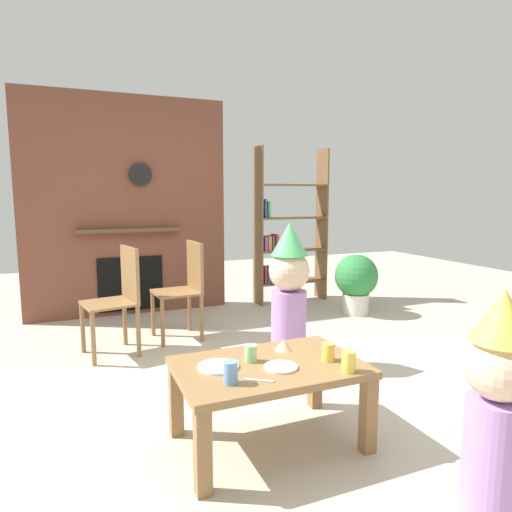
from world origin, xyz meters
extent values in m
plane|color=#BCB29E|center=(0.00, 0.00, 0.00)|extent=(12.00, 12.00, 0.00)
cube|color=brown|center=(-0.49, 2.60, 1.20)|extent=(2.20, 0.18, 2.40)
cube|color=black|center=(-0.49, 2.50, 0.35)|extent=(0.70, 0.02, 0.60)
cube|color=brown|center=(-0.49, 2.46, 0.95)|extent=(1.10, 0.10, 0.04)
cylinder|color=black|center=(-0.35, 2.48, 1.55)|extent=(0.24, 0.04, 0.24)
cube|color=brown|center=(1.00, 2.40, 0.95)|extent=(0.02, 0.28, 1.90)
cube|color=brown|center=(1.88, 2.40, 0.95)|extent=(0.02, 0.28, 1.90)
cube|color=brown|center=(1.44, 2.40, 0.25)|extent=(0.86, 0.28, 0.02)
cube|color=brown|center=(1.44, 2.40, 0.65)|extent=(0.86, 0.28, 0.02)
cube|color=brown|center=(1.44, 2.40, 1.05)|extent=(0.86, 0.28, 0.02)
cube|color=brown|center=(1.44, 2.40, 1.45)|extent=(0.86, 0.28, 0.02)
cube|color=#B23333|center=(1.07, 2.40, 0.37)|extent=(0.03, 0.20, 0.22)
cube|color=#3359A5|center=(1.11, 2.40, 0.34)|extent=(0.03, 0.20, 0.17)
cube|color=#3F8C4C|center=(1.16, 2.40, 0.36)|extent=(0.03, 0.20, 0.20)
cube|color=gold|center=(1.20, 2.40, 0.35)|extent=(0.03, 0.20, 0.17)
cube|color=#8C4C99|center=(1.07, 2.40, 0.74)|extent=(0.04, 0.20, 0.17)
cube|color=#D87F3F|center=(1.12, 2.40, 0.75)|extent=(0.04, 0.20, 0.18)
cube|color=#4C4C51|center=(1.17, 2.40, 0.75)|extent=(0.03, 0.20, 0.18)
cube|color=#B23333|center=(1.22, 2.40, 0.76)|extent=(0.04, 0.20, 0.20)
cube|color=#3359A5|center=(1.06, 2.40, 1.17)|extent=(0.02, 0.20, 0.22)
cube|color=#3F8C4C|center=(1.11, 2.40, 1.16)|extent=(0.03, 0.20, 0.20)
cube|color=olive|center=(-0.14, -0.48, 0.42)|extent=(0.97, 0.64, 0.04)
cube|color=olive|center=(-0.58, -0.76, 0.20)|extent=(0.07, 0.07, 0.40)
cube|color=olive|center=(0.30, -0.76, 0.20)|extent=(0.07, 0.07, 0.40)
cube|color=olive|center=(-0.58, -0.21, 0.20)|extent=(0.07, 0.07, 0.40)
cube|color=olive|center=(0.30, -0.21, 0.20)|extent=(0.07, 0.07, 0.40)
cylinder|color=#F2CC4C|center=(0.19, -0.73, 0.50)|extent=(0.07, 0.07, 0.11)
cylinder|color=#8CD18C|center=(-0.22, -0.41, 0.49)|extent=(0.07, 0.07, 0.09)
cylinder|color=#669EE0|center=(-0.41, -0.64, 0.50)|extent=(0.07, 0.07, 0.11)
cylinder|color=#F2CC4C|center=(0.17, -0.56, 0.49)|extent=(0.07, 0.07, 0.10)
cylinder|color=white|center=(-0.11, -0.56, 0.45)|extent=(0.18, 0.18, 0.01)
cylinder|color=white|center=(-0.40, -0.43, 0.45)|extent=(0.21, 0.21, 0.01)
cone|color=#EAC68C|center=(0.02, -0.32, 0.48)|extent=(0.10, 0.10, 0.06)
cube|color=silver|center=(-0.28, -0.66, 0.45)|extent=(0.13, 0.10, 0.01)
cylinder|color=#B27FCC|center=(0.47, -1.35, 0.26)|extent=(0.23, 0.23, 0.52)
sphere|color=beige|center=(0.47, -1.35, 0.65)|extent=(0.27, 0.27, 0.27)
cone|color=#F2D14C|center=(0.47, -1.35, 0.86)|extent=(0.24, 0.24, 0.22)
cylinder|color=#B27FCC|center=(0.44, 0.45, 0.30)|extent=(0.27, 0.27, 0.60)
sphere|color=beige|center=(0.44, 0.45, 0.76)|extent=(0.31, 0.31, 0.31)
cone|color=#4CB766|center=(0.44, 0.45, 1.00)|extent=(0.28, 0.28, 0.25)
cube|color=olive|center=(-0.82, 1.25, 0.44)|extent=(0.47, 0.47, 0.02)
cube|color=olive|center=(-0.64, 1.29, 0.68)|extent=(0.11, 0.40, 0.45)
cylinder|color=olive|center=(-1.03, 1.39, 0.21)|extent=(0.04, 0.04, 0.43)
cylinder|color=olive|center=(-0.96, 1.04, 0.21)|extent=(0.04, 0.04, 0.43)
cylinder|color=olive|center=(-0.67, 1.46, 0.21)|extent=(0.04, 0.04, 0.43)
cylinder|color=olive|center=(-0.61, 1.11, 0.21)|extent=(0.04, 0.04, 0.43)
cube|color=olive|center=(-0.21, 1.46, 0.44)|extent=(0.43, 0.43, 0.02)
cube|color=olive|center=(-0.02, 1.48, 0.68)|extent=(0.06, 0.40, 0.45)
cylinder|color=olive|center=(-0.40, 1.63, 0.21)|extent=(0.04, 0.04, 0.43)
cylinder|color=olive|center=(-0.38, 1.27, 0.21)|extent=(0.04, 0.04, 0.43)
cylinder|color=olive|center=(-0.04, 1.66, 0.21)|extent=(0.04, 0.04, 0.43)
cylinder|color=olive|center=(-0.02, 1.30, 0.21)|extent=(0.04, 0.04, 0.43)
cylinder|color=beige|center=(1.84, 1.56, 0.12)|extent=(0.29, 0.29, 0.23)
sphere|color=#2D813E|center=(1.84, 1.56, 0.44)|extent=(0.48, 0.48, 0.48)
camera|label=1|loc=(-1.06, -2.54, 1.33)|focal=31.31mm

